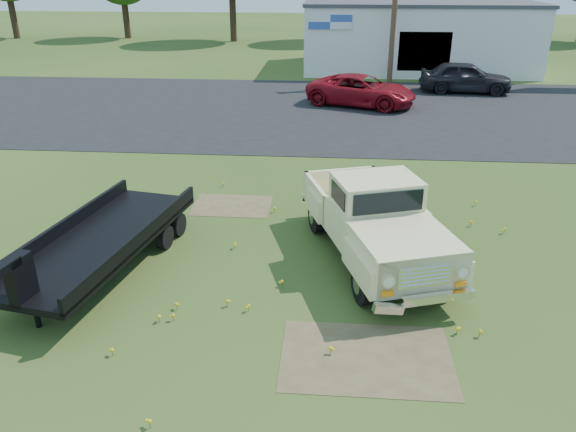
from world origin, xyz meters
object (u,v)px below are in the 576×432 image
object	(u,v)px
red_pickup	(361,91)
vintage_pickup_truck	(375,219)
dark_sedan	(465,77)
flatbed_trailer	(100,236)

from	to	relation	value
red_pickup	vintage_pickup_truck	bearing A→B (deg)	-161.56
red_pickup	dark_sedan	bearing A→B (deg)	-38.69
vintage_pickup_truck	red_pickup	bearing A→B (deg)	70.99
flatbed_trailer	vintage_pickup_truck	bearing A→B (deg)	19.64
dark_sedan	red_pickup	bearing A→B (deg)	126.07
dark_sedan	flatbed_trailer	bearing A→B (deg)	153.31
vintage_pickup_truck	flatbed_trailer	distance (m)	6.15
flatbed_trailer	red_pickup	distance (m)	17.60
vintage_pickup_truck	dark_sedan	bearing A→B (deg)	54.84
flatbed_trailer	red_pickup	world-z (taller)	flatbed_trailer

